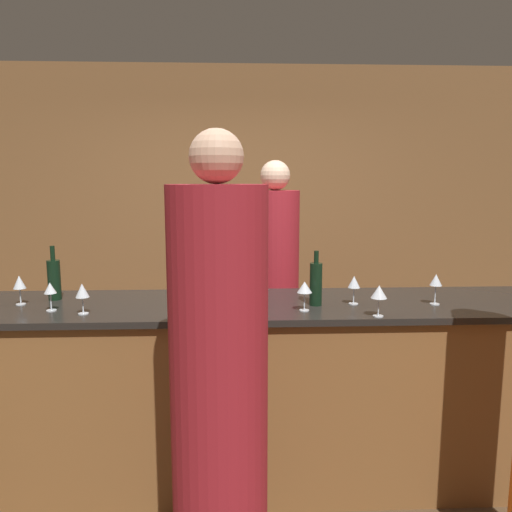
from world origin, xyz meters
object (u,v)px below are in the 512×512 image
wine_bottle_1 (54,279)px  wine_bottle_0 (316,283)px  bartender (274,298)px  guest_1 (219,397)px

wine_bottle_1 → wine_bottle_0: bearing=-7.5°
bartender → wine_bottle_1: bartender is taller
bartender → wine_bottle_0: bearing=98.9°
wine_bottle_0 → wine_bottle_1: 1.49m
bartender → guest_1: 1.77m
wine_bottle_0 → wine_bottle_1: size_ratio=0.97×
bartender → wine_bottle_0: bartender is taller
guest_1 → wine_bottle_1: (-0.97, 0.98, 0.29)m
guest_1 → wine_bottle_0: guest_1 is taller
bartender → guest_1: (-0.36, -1.74, 0.02)m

